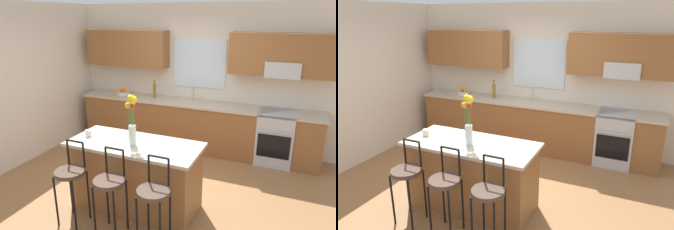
% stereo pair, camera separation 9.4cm
% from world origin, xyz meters
% --- Properties ---
extents(ground_plane, '(14.00, 14.00, 0.00)m').
position_xyz_m(ground_plane, '(0.00, 0.00, 0.00)').
color(ground_plane, olive).
extents(wall_left, '(0.12, 4.60, 2.70)m').
position_xyz_m(wall_left, '(-2.56, 0.30, 1.35)').
color(wall_left, beige).
rests_on(wall_left, ground).
extents(back_wall_assembly, '(5.60, 0.50, 2.70)m').
position_xyz_m(back_wall_assembly, '(0.03, 1.99, 1.51)').
color(back_wall_assembly, beige).
rests_on(back_wall_assembly, ground).
extents(counter_run, '(4.56, 0.64, 0.92)m').
position_xyz_m(counter_run, '(-0.00, 1.70, 0.47)').
color(counter_run, brown).
rests_on(counter_run, ground).
extents(sink_faucet, '(0.02, 0.13, 0.23)m').
position_xyz_m(sink_faucet, '(-0.06, 1.84, 1.06)').
color(sink_faucet, '#B7BABC').
rests_on(sink_faucet, counter_run).
extents(oven_range, '(0.60, 0.64, 0.92)m').
position_xyz_m(oven_range, '(1.51, 1.68, 0.46)').
color(oven_range, '#B7BABC').
rests_on(oven_range, ground).
extents(kitchen_island, '(1.71, 0.76, 0.92)m').
position_xyz_m(kitchen_island, '(-0.06, -0.47, 0.46)').
color(kitchen_island, brown).
rests_on(kitchen_island, ground).
extents(bar_stool_near, '(0.36, 0.36, 1.04)m').
position_xyz_m(bar_stool_near, '(-0.61, -1.06, 0.64)').
color(bar_stool_near, black).
rests_on(bar_stool_near, ground).
extents(bar_stool_middle, '(0.36, 0.36, 1.04)m').
position_xyz_m(bar_stool_middle, '(-0.06, -1.06, 0.64)').
color(bar_stool_middle, black).
rests_on(bar_stool_middle, ground).
extents(bar_stool_far, '(0.36, 0.36, 1.04)m').
position_xyz_m(bar_stool_far, '(0.49, -1.06, 0.64)').
color(bar_stool_far, black).
rests_on(bar_stool_far, ground).
extents(flower_vase, '(0.16, 0.13, 0.66)m').
position_xyz_m(flower_vase, '(-0.04, -0.53, 1.27)').
color(flower_vase, silver).
rests_on(flower_vase, kitchen_island).
extents(mug_ceramic, '(0.08, 0.08, 0.09)m').
position_xyz_m(mug_ceramic, '(-0.74, -0.50, 0.97)').
color(mug_ceramic, silver).
rests_on(mug_ceramic, kitchen_island).
extents(fruit_bowl_oranges, '(0.24, 0.24, 0.16)m').
position_xyz_m(fruit_bowl_oranges, '(-1.52, 1.70, 0.97)').
color(fruit_bowl_oranges, silver).
rests_on(fruit_bowl_oranges, counter_run).
extents(bottle_olive_oil, '(0.06, 0.06, 0.35)m').
position_xyz_m(bottle_olive_oil, '(-0.81, 1.70, 1.06)').
color(bottle_olive_oil, olive).
rests_on(bottle_olive_oil, counter_run).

